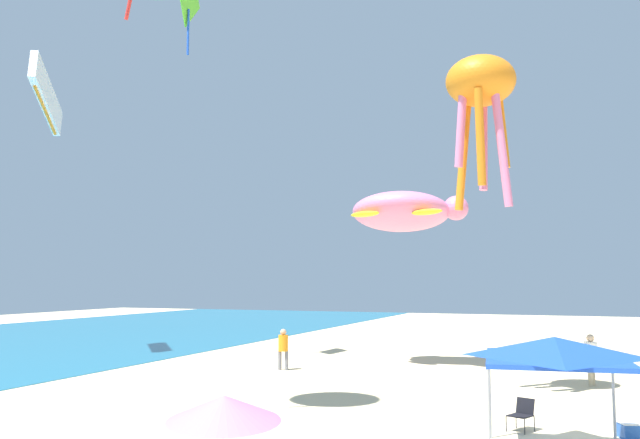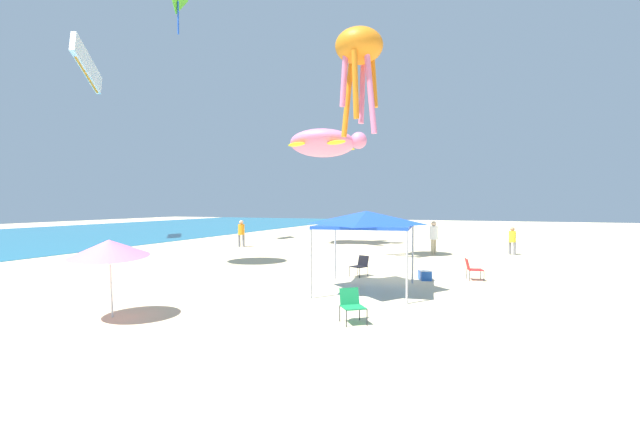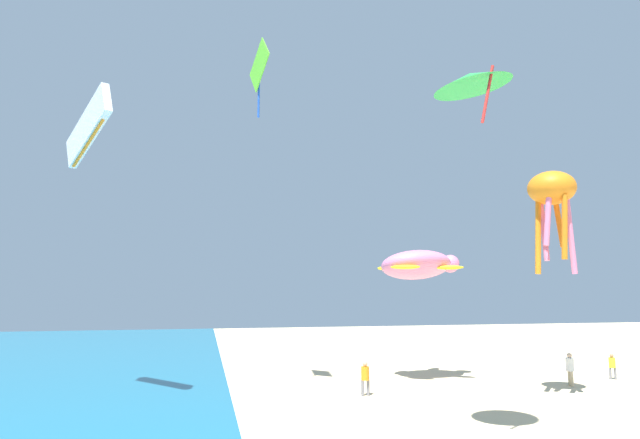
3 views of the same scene
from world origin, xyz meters
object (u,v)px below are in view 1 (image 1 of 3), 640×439
object	(u,v)px
person_watching_sky	(283,346)
cooler_box	(628,430)
canopy_tent	(555,350)
folding_chair_facing_ocean	(522,412)
kite_octopus_orange	(481,89)
beach_umbrella	(224,408)
kite_turtle_pink	(404,212)
kite_parafoil_white	(46,97)
person_by_tent	(591,355)

from	to	relation	value
person_watching_sky	cooler_box	bearing A→B (deg)	-35.35
canopy_tent	folding_chair_facing_ocean	world-z (taller)	canopy_tent
cooler_box	person_watching_sky	size ratio (longest dim) A/B	0.41
canopy_tent	kite_octopus_orange	bearing A→B (deg)	18.45
beach_umbrella	folding_chair_facing_ocean	world-z (taller)	beach_umbrella
folding_chair_facing_ocean	kite_octopus_orange	size ratio (longest dim) A/B	0.15
folding_chair_facing_ocean	kite_turtle_pink	world-z (taller)	kite_turtle_pink
folding_chair_facing_ocean	person_watching_sky	xyz separation A→B (m)	(8.51, 10.77, 0.57)
kite_turtle_pink	kite_octopus_orange	bearing A→B (deg)	-66.15
beach_umbrella	kite_parafoil_white	xyz separation A→B (m)	(17.92, 21.37, 12.11)
cooler_box	person_watching_sky	distance (m)	15.73
folding_chair_facing_ocean	person_watching_sky	distance (m)	13.73
beach_umbrella	kite_turtle_pink	world-z (taller)	kite_turtle_pink
kite_parafoil_white	kite_turtle_pink	xyz separation A→B (m)	(2.68, -19.25, -6.80)
cooler_box	kite_parafoil_white	xyz separation A→B (m)	(9.23, 27.95, 13.71)
folding_chair_facing_ocean	kite_parafoil_white	bearing A→B (deg)	-177.02
canopy_tent	cooler_box	size ratio (longest dim) A/B	5.23
beach_umbrella	person_by_tent	xyz separation A→B (m)	(17.26, -5.84, -0.68)
canopy_tent	cooler_box	xyz separation A→B (m)	(2.76, -1.55, -2.18)
kite_parafoil_white	kite_octopus_orange	distance (m)	24.54
beach_umbrella	kite_octopus_orange	xyz separation A→B (m)	(13.44, -2.53, 8.81)
beach_umbrella	cooler_box	size ratio (longest dim) A/B	2.91
person_by_tent	kite_turtle_pink	distance (m)	10.50
folding_chair_facing_ocean	cooler_box	bearing A→B (deg)	25.78
person_watching_sky	kite_turtle_pink	world-z (taller)	kite_turtle_pink
cooler_box	kite_turtle_pink	xyz separation A→B (m)	(11.91, 8.70, 6.91)
kite_parafoil_white	kite_turtle_pink	distance (m)	20.59
kite_parafoil_white	kite_turtle_pink	world-z (taller)	kite_parafoil_white
person_by_tent	kite_turtle_pink	size ratio (longest dim) A/B	0.34
canopy_tent	kite_turtle_pink	bearing A→B (deg)	25.99
kite_turtle_pink	canopy_tent	bearing A→B (deg)	-73.15
canopy_tent	kite_parafoil_white	world-z (taller)	kite_parafoil_white
kite_octopus_orange	kite_turtle_pink	world-z (taller)	kite_octopus_orange
person_watching_sky	kite_octopus_orange	bearing A→B (deg)	-24.61
kite_octopus_orange	kite_turtle_pink	size ratio (longest dim) A/B	0.95
cooler_box	person_by_tent	world-z (taller)	person_by_tent
canopy_tent	beach_umbrella	xyz separation A→B (m)	(-5.94, 5.03, -0.59)
beach_umbrella	kite_turtle_pink	bearing A→B (deg)	5.87
folding_chair_facing_ocean	person_watching_sky	world-z (taller)	person_watching_sky
person_by_tent	cooler_box	bearing A→B (deg)	20.01
beach_umbrella	folding_chair_facing_ocean	distance (m)	9.58
cooler_box	folding_chair_facing_ocean	bearing A→B (deg)	92.64
person_by_tent	kite_octopus_orange	distance (m)	10.75
folding_chair_facing_ocean	canopy_tent	bearing A→B (deg)	-46.78
cooler_box	kite_turtle_pink	distance (m)	16.29
cooler_box	person_by_tent	size ratio (longest dim) A/B	0.38
cooler_box	kite_parafoil_white	world-z (taller)	kite_parafoil_white
canopy_tent	beach_umbrella	size ratio (longest dim) A/B	1.80
folding_chair_facing_ocean	kite_octopus_orange	xyz separation A→B (m)	(4.87, 1.54, 10.13)
kite_parafoil_white	canopy_tent	bearing A→B (deg)	-143.32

